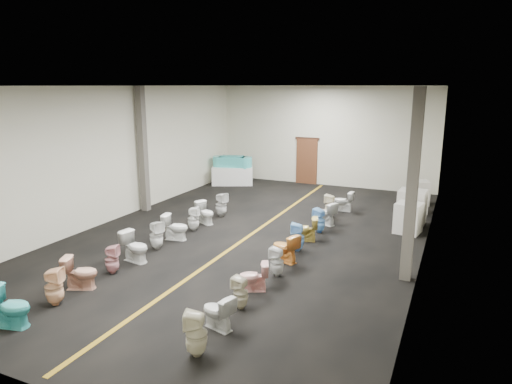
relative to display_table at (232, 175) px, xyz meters
The scene contains 39 objects.
floor 7.46m from the display_table, 58.53° to the right, with size 16.00×16.00×0.00m, color black.
ceiling 8.49m from the display_table, 58.53° to the right, with size 16.00×16.00×0.00m, color black.
wall_back 4.61m from the display_table, 22.97° to the left, with size 10.00×10.00×0.00m, color beige.
wall_front 14.98m from the display_table, 74.84° to the right, with size 10.00×10.00×0.00m, color beige.
wall_left 6.70m from the display_table, 99.93° to the right, with size 16.00×16.00×0.00m, color beige.
wall_right 11.08m from the display_table, 35.55° to the right, with size 16.00×16.00×0.00m, color beige.
aisle_stripe 7.46m from the display_table, 58.53° to the right, with size 0.12×15.60×0.01m, color #916B15.
back_door 3.53m from the display_table, 27.22° to the left, with size 1.00×0.10×2.10m, color #562D19.
door_frame 3.87m from the display_table, 27.36° to the left, with size 1.15×0.08×0.10m, color #331C11.
column_left 5.72m from the display_table, 99.15° to the right, with size 0.25×0.25×4.50m, color #59544C.
column_right 11.82m from the display_table, 42.27° to the right, with size 0.25×0.25×4.50m, color #59544C.
display_table is the anchor object (origin of this frame).
bathtub 0.66m from the display_table, behind, with size 1.84×0.89×0.55m.
appliance_crate_a 9.28m from the display_table, 26.70° to the right, with size 0.74×0.74×0.96m, color silver.
appliance_crate_b 8.90m from the display_table, 21.29° to the right, with size 0.85×0.85×1.17m, color silver.
appliance_crate_c 8.43m from the display_table, 10.61° to the right, with size 0.68×0.68×0.77m, color silver.
appliance_crate_d 8.30m from the display_table, ahead, with size 0.66×0.66×0.94m, color beige.
toilet_left_0 13.40m from the display_table, 81.36° to the right, with size 0.46×0.81×0.82m, color #3BB0B0.
toilet_left_1 12.43m from the display_table, 80.41° to the right, with size 0.37×0.38×0.83m, color #FFC698.
toilet_left_2 11.59m from the display_table, 80.20° to the right, with size 0.43×0.75×0.76m, color tan.
toilet_left_3 10.67m from the display_table, 78.98° to the right, with size 0.33×0.34×0.73m, color #D08F94.
toilet_left_4 9.80m from the display_table, 77.97° to the right, with size 0.45×0.79×0.81m, color white.
toilet_left_5 8.84m from the display_table, 76.91° to the right, with size 0.37×0.38×0.83m, color white.
toilet_left_6 7.95m from the display_table, 75.28° to the right, with size 0.43×0.76×0.77m, color white.
toilet_left_7 7.05m from the display_table, 73.03° to the right, with size 0.36×0.36×0.79m, color white.
toilet_left_8 6.24m from the display_table, 71.23° to the right, with size 0.41×0.72×0.74m, color white.
toilet_left_9 5.40m from the display_table, 67.15° to the right, with size 0.39×0.40×0.86m, color silver.
toilet_right_0 13.89m from the display_table, 65.48° to the right, with size 0.37×0.38×0.83m, color beige.
toilet_right_1 12.99m from the display_table, 64.18° to the right, with size 0.39×0.68×0.70m, color silver.
toilet_right_2 12.22m from the display_table, 62.17° to the right, with size 0.32×0.32×0.70m, color beige.
toilet_right_3 11.40m from the display_table, 60.56° to the right, with size 0.37×0.66×0.67m, color #F1AEA7.
toilet_right_4 10.65m from the display_table, 57.17° to the right, with size 0.33×0.33×0.73m, color silver.
toilet_right_5 9.79m from the display_table, 54.90° to the right, with size 0.43×0.75×0.77m, color orange.
toilet_right_6 9.10m from the display_table, 51.46° to the right, with size 0.36×0.37×0.81m, color #83BDF2.
toilet_right_7 8.37m from the display_table, 48.00° to the right, with size 0.41×0.72×0.73m, color gold.
toilet_right_8 7.82m from the display_table, 42.61° to the right, with size 0.35×0.36×0.78m, color #77B4EB.
toilet_right_9 7.18m from the display_table, 37.62° to the right, with size 0.43×0.76×0.77m, color silver.
toilet_right_10 6.59m from the display_table, 31.73° to the right, with size 0.37×0.37×0.81m, color #F0E5C3.
toilet_right_11 6.33m from the display_table, 23.01° to the right, with size 0.41×0.72×0.74m, color white.
Camera 1 is at (5.65, -12.22, 4.52)m, focal length 32.00 mm.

